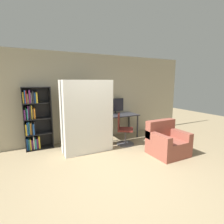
# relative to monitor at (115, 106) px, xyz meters

# --- Properties ---
(ground_plane) EXTENTS (16.00, 16.00, 0.00)m
(ground_plane) POSITION_rel_monitor_xyz_m (-1.19, -2.49, -1.05)
(ground_plane) COLOR #9E8966
(wall_back) EXTENTS (8.00, 0.06, 2.70)m
(wall_back) POSITION_rel_monitor_xyz_m (-1.19, 0.16, 0.30)
(wall_back) COLOR tan
(wall_back) RESTS_ON ground
(desk) EXTENTS (1.40, 0.64, 0.77)m
(desk) POSITION_rel_monitor_xyz_m (-0.03, -0.19, -0.38)
(desk) COLOR #2D2D33
(desk) RESTS_ON ground
(monitor) EXTENTS (0.62, 0.23, 0.52)m
(monitor) POSITION_rel_monitor_xyz_m (0.00, 0.00, 0.00)
(monitor) COLOR black
(monitor) RESTS_ON desk
(office_chair) EXTENTS (0.61, 0.61, 0.93)m
(office_chair) POSITION_rel_monitor_xyz_m (-0.18, -0.84, -0.67)
(office_chair) COLOR #4C4C51
(office_chair) RESTS_ON ground
(bookshelf) EXTENTS (0.72, 0.34, 1.71)m
(bookshelf) POSITION_rel_monitor_xyz_m (-2.52, -0.01, -0.20)
(bookshelf) COLOR black
(bookshelf) RESTS_ON ground
(mattress_near) EXTENTS (1.28, 0.25, 1.89)m
(mattress_near) POSITION_rel_monitor_xyz_m (-1.29, -0.98, -0.10)
(mattress_near) COLOR silver
(mattress_near) RESTS_ON ground
(mattress_far) EXTENTS (1.28, 0.23, 1.89)m
(mattress_far) POSITION_rel_monitor_xyz_m (-1.29, -0.65, -0.11)
(mattress_far) COLOR silver
(mattress_far) RESTS_ON ground
(armchair) EXTENTS (0.85, 0.80, 0.85)m
(armchair) POSITION_rel_monitor_xyz_m (0.45, -1.95, -0.73)
(armchair) COLOR #934C3D
(armchair) RESTS_ON ground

